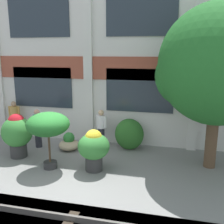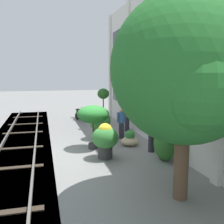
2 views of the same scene
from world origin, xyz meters
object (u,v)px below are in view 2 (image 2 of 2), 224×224
object	(u,v)px
resident_watching_tracks	(122,122)
topiary_hedge	(164,144)
scooter_near_curb	(80,114)
resident_near_plants	(127,116)
potted_plant_low_pan	(103,97)
potted_plant_wide_bowl	(130,140)
potted_plant_tall_urn	(93,115)
potted_plant_fluted_column	(100,121)
potted_plant_stone_basin	(105,138)
resident_by_doorway	(151,132)
broadleaf_tree	(185,72)

from	to	relation	value
resident_watching_tracks	topiary_hedge	world-z (taller)	resident_watching_tracks
scooter_near_curb	resident_near_plants	world-z (taller)	resident_near_plants
potted_plant_low_pan	potted_plant_wide_bowl	distance (m)	5.28
potted_plant_tall_urn	potted_plant_wide_bowl	bearing A→B (deg)	90.89
potted_plant_fluted_column	resident_watching_tracks	bearing A→B (deg)	78.54
potted_plant_low_pan	potted_plant_tall_urn	distance (m)	5.35
potted_plant_low_pan	scooter_near_curb	xyz separation A→B (m)	(-1.86, -1.21, -1.33)
potted_plant_fluted_column	resident_watching_tracks	distance (m)	1.10
potted_plant_low_pan	potted_plant_stone_basin	distance (m)	6.76
resident_near_plants	potted_plant_wide_bowl	bearing A→B (deg)	71.51
resident_by_doorway	topiary_hedge	size ratio (longest dim) A/B	1.25
broadleaf_tree	topiary_hedge	world-z (taller)	broadleaf_tree
potted_plant_stone_basin	topiary_hedge	bearing A→B (deg)	69.10
potted_plant_stone_basin	scooter_near_curb	distance (m)	8.41
resident_near_plants	scooter_near_curb	bearing A→B (deg)	-66.33
potted_plant_fluted_column	potted_plant_wide_bowl	bearing A→B (deg)	35.20
potted_plant_tall_urn	potted_plant_stone_basin	bearing A→B (deg)	7.22
scooter_near_curb	resident_by_doorway	size ratio (longest dim) A/B	0.84
broadleaf_tree	resident_by_doorway	distance (m)	4.76
scooter_near_curb	topiary_hedge	bearing A→B (deg)	-14.07
potted_plant_tall_urn	potted_plant_stone_basin	xyz separation A→B (m)	(1.45, 0.18, -0.67)
potted_plant_fluted_column	resident_by_doorway	world-z (taller)	potted_plant_fluted_column
resident_by_doorway	resident_near_plants	xyz separation A→B (m)	(-3.99, 0.25, 0.06)
potted_plant_fluted_column	potted_plant_stone_basin	distance (m)	3.03
potted_plant_stone_basin	topiary_hedge	size ratio (longest dim) A/B	1.11
potted_plant_wide_bowl	potted_plant_tall_urn	xyz separation A→B (m)	(0.03, -1.68, 1.19)
potted_plant_low_pan	topiary_hedge	world-z (taller)	potted_plant_low_pan
potted_plant_tall_urn	topiary_hedge	distance (m)	3.30
resident_watching_tracks	topiary_hedge	distance (m)	3.63
potted_plant_wide_bowl	potted_plant_stone_basin	xyz separation A→B (m)	(1.48, -1.50, 0.52)
potted_plant_fluted_column	potted_plant_tall_urn	size ratio (longest dim) A/B	0.85
broadleaf_tree	resident_near_plants	bearing A→B (deg)	171.79
broadleaf_tree	topiary_hedge	xyz separation A→B (m)	(-2.87, 0.94, -2.64)
potted_plant_low_pan	resident_by_doorway	xyz separation A→B (m)	(6.21, 0.60, -0.95)
potted_plant_wide_bowl	resident_by_doorway	size ratio (longest dim) A/B	0.53
broadleaf_tree	scooter_near_curb	size ratio (longest dim) A/B	4.07
potted_plant_low_pan	topiary_hedge	distance (m)	7.45
scooter_near_curb	resident_near_plants	bearing A→B (deg)	1.24
resident_by_doorway	resident_watching_tracks	bearing A→B (deg)	-48.92
scooter_near_curb	resident_by_doorway	world-z (taller)	resident_by_doorway
potted_plant_tall_urn	resident_watching_tracks	xyz separation A→B (m)	(-1.33, 1.68, -0.63)
broadleaf_tree	resident_near_plants	xyz separation A→B (m)	(-7.97, 1.15, -2.37)
resident_near_plants	topiary_hedge	bearing A→B (deg)	84.69
potted_plant_fluted_column	potted_plant_tall_urn	distance (m)	1.75
scooter_near_curb	resident_watching_tracks	bearing A→B (deg)	-12.72
potted_plant_low_pan	potted_plant_stone_basin	bearing A→B (deg)	-12.43
potted_plant_fluted_column	topiary_hedge	xyz separation A→B (m)	(3.79, 1.65, -0.31)
broadleaf_tree	resident_by_doorway	world-z (taller)	broadleaf_tree
resident_watching_tracks	resident_near_plants	distance (m)	1.72
resident_near_plants	resident_by_doorway	bearing A→B (deg)	83.47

